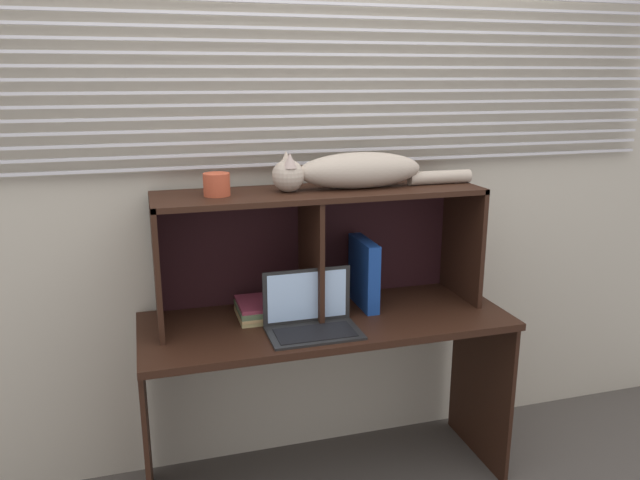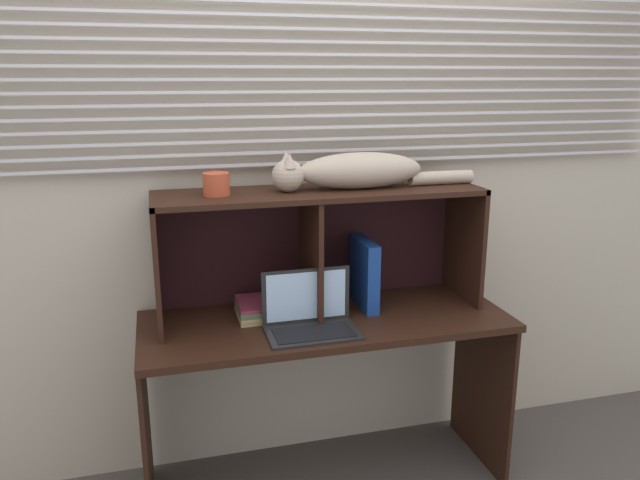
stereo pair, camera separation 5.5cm
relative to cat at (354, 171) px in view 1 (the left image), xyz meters
name	(u,v)px [view 1 (the left image)]	position (x,y,z in m)	size (l,w,h in m)	color
back_panel_with_blinds	(305,187)	(-0.14, 0.23, -0.10)	(4.40, 0.08, 2.50)	beige
desk	(326,351)	(-0.14, -0.10, -0.74)	(1.51, 0.57, 0.77)	black
hutch_shelf_unit	(316,227)	(-0.15, 0.04, -0.23)	(1.34, 0.36, 0.52)	black
cat	(354,171)	(0.00, 0.00, 0.00)	(0.87, 0.16, 0.16)	#B5A491
laptop	(311,318)	(-0.24, -0.20, -0.54)	(0.36, 0.22, 0.23)	black
binder_upright	(364,273)	(0.05, 0.00, -0.44)	(0.05, 0.25, 0.30)	#173E93
book_stack	(257,309)	(-0.41, 0.00, -0.56)	(0.17, 0.22, 0.07)	tan
small_basket	(217,184)	(-0.56, 0.00, -0.03)	(0.10, 0.10, 0.09)	#B7482D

